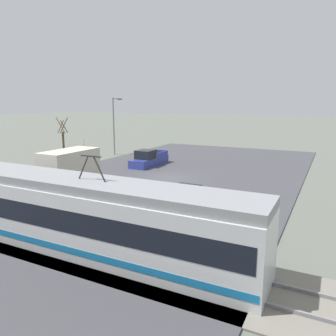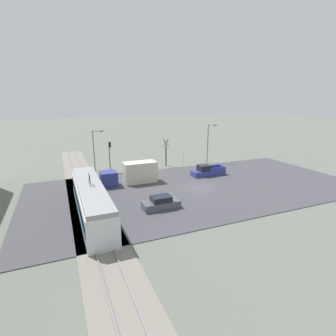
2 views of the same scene
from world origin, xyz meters
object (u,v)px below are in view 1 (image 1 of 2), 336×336
street_lamp_mid_block (114,122)px  light_rail_tram (94,217)px  pickup_truck (149,159)px  street_tree (63,144)px  no_parking_sign (84,147)px  sedan_car_0 (184,200)px  box_truck (60,173)px

street_lamp_mid_block → light_rail_tram: bearing=124.0°
pickup_truck → street_tree: 9.68m
pickup_truck → no_parking_sign: bearing=-0.6°
pickup_truck → sedan_car_0: size_ratio=1.32×
box_truck → pickup_truck: size_ratio=1.46×
no_parking_sign → box_truck: bearing=124.0°
box_truck → street_lamp_mid_block: 19.31m
street_tree → street_lamp_mid_block: (-0.55, -8.90, 1.96)m
pickup_truck → no_parking_sign: size_ratio=2.23×
pickup_truck → street_tree: street_tree is taller
box_truck → street_tree: bearing=-47.4°
box_truck → street_lamp_mid_block: street_lamp_mid_block is taller
street_lamp_mid_block → no_parking_sign: 5.84m
box_truck → street_lamp_mid_block: (7.44, -17.59, 2.87)m
no_parking_sign → sedan_car_0: bearing=147.3°
pickup_truck → street_lamp_mid_block: street_lamp_mid_block is taller
box_truck → sedan_car_0: box_truck is taller
no_parking_sign → street_lamp_mid_block: bearing=-102.1°
pickup_truck → light_rail_tram: bearing=113.4°
street_tree → no_parking_sign: 4.05m
light_rail_tram → street_tree: street_tree is taller
light_rail_tram → street_tree: bearing=-42.5°
box_truck → street_lamp_mid_block: size_ratio=1.10×
street_tree → box_truck: bearing=132.6°
pickup_truck → street_lamp_mid_block: size_ratio=0.75×
sedan_car_0 → no_parking_sign: (18.96, -12.17, 0.85)m
street_tree → pickup_truck: bearing=-156.4°
sedan_car_0 → light_rail_tram: bearing=81.0°
box_truck → no_parking_sign: (8.51, -12.60, 0.02)m
street_tree → street_lamp_mid_block: 9.13m
pickup_truck → street_tree: bearing=23.6°
light_rail_tram → pickup_truck: size_ratio=2.80×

